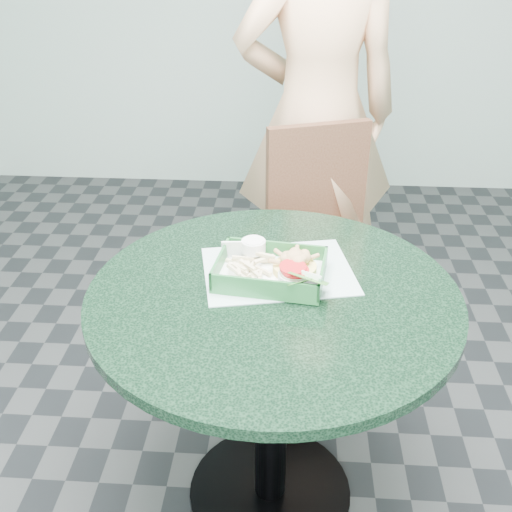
# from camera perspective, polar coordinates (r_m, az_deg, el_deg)

# --- Properties ---
(floor) EXTENTS (4.00, 5.00, 0.02)m
(floor) POSITION_cam_1_polar(r_m,az_deg,el_deg) (2.05, 1.33, -21.57)
(floor) COLOR #303335
(floor) RESTS_ON ground
(cafe_table) EXTENTS (0.95, 0.95, 0.75)m
(cafe_table) POSITION_cam_1_polar(r_m,az_deg,el_deg) (1.64, 1.57, -8.87)
(cafe_table) COLOR black
(cafe_table) RESTS_ON floor
(dining_chair) EXTENTS (0.40, 0.40, 0.93)m
(dining_chair) POSITION_cam_1_polar(r_m,az_deg,el_deg) (2.31, 5.67, 2.26)
(dining_chair) COLOR #3A281B
(dining_chair) RESTS_ON floor
(diner_person) EXTENTS (0.87, 0.64, 2.18)m
(diner_person) POSITION_cam_1_polar(r_m,az_deg,el_deg) (2.39, 6.10, 17.39)
(diner_person) COLOR #DFAB7F
(diner_person) RESTS_ON floor
(placemat) EXTENTS (0.44, 0.37, 0.00)m
(placemat) POSITION_cam_1_polar(r_m,az_deg,el_deg) (1.61, 2.09, -2.01)
(placemat) COLOR #A7C9C6
(placemat) RESTS_ON cafe_table
(food_basket) EXTENTS (0.28, 0.20, 0.06)m
(food_basket) POSITION_cam_1_polar(r_m,az_deg,el_deg) (1.57, 1.38, -2.30)
(food_basket) COLOR #21642F
(food_basket) RESTS_ON placemat
(crab_sandwich) EXTENTS (0.11, 0.11, 0.07)m
(crab_sandwich) POSITION_cam_1_polar(r_m,az_deg,el_deg) (1.57, 3.61, -0.92)
(crab_sandwich) COLOR #E1C966
(crab_sandwich) RESTS_ON food_basket
(fries_pile) EXTENTS (0.10, 0.11, 0.04)m
(fries_pile) POSITION_cam_1_polar(r_m,az_deg,el_deg) (1.58, -0.60, -1.24)
(fries_pile) COLOR beige
(fries_pile) RESTS_ON food_basket
(sauce_ramekin) EXTENTS (0.07, 0.07, 0.04)m
(sauce_ramekin) POSITION_cam_1_polar(r_m,az_deg,el_deg) (1.62, -0.64, 0.28)
(sauce_ramekin) COLOR white
(sauce_ramekin) RESTS_ON food_basket
(garnish_cup) EXTENTS (0.12, 0.12, 0.05)m
(garnish_cup) POSITION_cam_1_polar(r_m,az_deg,el_deg) (1.52, 4.09, -2.37)
(garnish_cup) COLOR white
(garnish_cup) RESTS_ON food_basket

